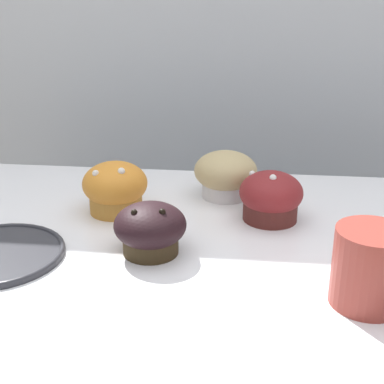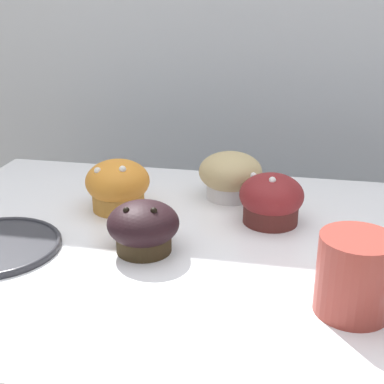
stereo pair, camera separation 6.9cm
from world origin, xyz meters
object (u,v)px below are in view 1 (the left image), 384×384
Objects in this scene: muffin_front_center at (271,197)px; coffee_cup at (372,266)px; muffin_back_left at (115,188)px; muffin_front_left at (150,229)px; muffin_back_right at (226,174)px.

coffee_cup reaches higher than muffin_front_center.
muffin_back_left is 0.87× the size of coffee_cup.
coffee_cup reaches higher than muffin_front_left.
coffee_cup is (0.28, -0.10, 0.01)m from muffin_front_left.
muffin_front_center reaches higher than muffin_front_left.
muffin_front_left is (-0.09, -0.22, -0.01)m from muffin_back_right.
muffin_back_right is at bearing 26.48° from muffin_back_left.
muffin_back_right is 1.09× the size of muffin_front_left.
muffin_front_left is 0.29m from coffee_cup.
coffee_cup is at bearing -33.07° from muffin_back_left.
muffin_front_left is 0.83× the size of coffee_cup.
muffin_front_center is 0.91× the size of muffin_back_right.
muffin_back_right is at bearing 67.53° from muffin_front_left.
muffin_back_left reaches higher than muffin_back_right.
muffin_front_center is 0.25m from muffin_back_left.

